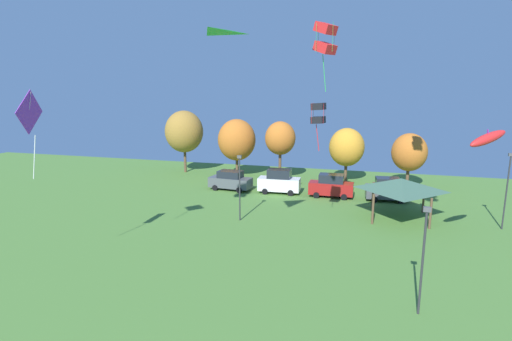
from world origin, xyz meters
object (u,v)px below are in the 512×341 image
at_px(parked_car_leftmost, 230,180).
at_px(light_post_0, 507,187).
at_px(kite_flying_5, 325,38).
at_px(treeline_tree_2, 280,138).
at_px(kite_flying_3, 30,115).
at_px(kite_flying_11, 207,52).
at_px(parked_car_third_from_left, 331,186).
at_px(treeline_tree_4, 409,152).
at_px(kite_flying_2, 488,138).
at_px(light_post_1, 423,254).
at_px(parked_car_rightmost_in_row, 387,190).
at_px(treeline_tree_0, 184,132).
at_px(kite_flying_6, 318,113).
at_px(treeline_tree_3, 347,147).
at_px(park_pavilion, 401,184).
at_px(treeline_tree_1, 237,140).
at_px(light_post_2, 240,184).
at_px(parked_car_second_from_left, 279,182).

height_order(parked_car_leftmost, light_post_0, light_post_0).
relative_size(kite_flying_5, treeline_tree_2, 0.68).
relative_size(kite_flying_3, treeline_tree_2, 0.70).
bearing_deg(treeline_tree_2, light_post_0, -30.59).
relative_size(kite_flying_11, parked_car_third_from_left, 0.64).
bearing_deg(treeline_tree_4, treeline_tree_2, -179.82).
bearing_deg(kite_flying_2, light_post_1, -118.39).
height_order(parked_car_rightmost_in_row, treeline_tree_2, treeline_tree_2).
height_order(parked_car_rightmost_in_row, light_post_0, light_post_0).
bearing_deg(treeline_tree_0, kite_flying_11, -61.00).
relative_size(kite_flying_3, kite_flying_6, 1.44).
xyz_separation_m(kite_flying_2, treeline_tree_4, (-2.70, 20.30, -4.01)).
xyz_separation_m(kite_flying_5, light_post_0, (14.29, 4.74, -11.32)).
xyz_separation_m(kite_flying_3, treeline_tree_2, (8.03, 29.63, -4.46)).
xyz_separation_m(treeline_tree_0, treeline_tree_4, (28.84, -1.36, -1.42)).
bearing_deg(treeline_tree_0, light_post_0, -21.82).
bearing_deg(light_post_0, parked_car_rightmost_in_row, 144.38).
xyz_separation_m(kite_flying_6, parked_car_third_from_left, (0.09, 11.65, -8.25)).
distance_m(light_post_1, treeline_tree_2, 31.26).
bearing_deg(light_post_0, kite_flying_6, -159.61).
height_order(parked_car_leftmost, parked_car_rightmost_in_row, parked_car_rightmost_in_row).
bearing_deg(treeline_tree_0, treeline_tree_3, 0.09).
distance_m(park_pavilion, light_post_1, 16.16).
distance_m(kite_flying_3, treeline_tree_1, 30.87).
bearing_deg(park_pavilion, light_post_2, -161.14).
height_order(kite_flying_6, treeline_tree_4, kite_flying_6).
distance_m(parked_car_leftmost, light_post_1, 28.12).
distance_m(parked_car_second_from_left, treeline_tree_4, 15.42).
distance_m(light_post_0, light_post_2, 21.63).
height_order(kite_flying_5, parked_car_rightmost_in_row, kite_flying_5).
xyz_separation_m(park_pavilion, light_post_2, (-13.35, -4.56, 0.18)).
distance_m(treeline_tree_0, treeline_tree_2, 13.82).
distance_m(kite_flying_5, light_post_1, 17.03).
bearing_deg(treeline_tree_3, kite_flying_11, -103.35).
bearing_deg(kite_flying_5, parked_car_third_from_left, 90.88).
bearing_deg(parked_car_leftmost, treeline_tree_0, 145.70).
bearing_deg(treeline_tree_0, kite_flying_5, -42.01).
height_order(kite_flying_3, light_post_0, kite_flying_3).
xyz_separation_m(treeline_tree_1, treeline_tree_2, (5.96, -0.77, 0.49)).
relative_size(kite_flying_5, treeline_tree_1, 0.67).
bearing_deg(light_post_2, kite_flying_3, -121.95).
bearing_deg(treeline_tree_2, kite_flying_2, -48.70).
xyz_separation_m(park_pavilion, treeline_tree_4, (1.57, 11.98, 1.11)).
height_order(kite_flying_11, treeline_tree_4, kite_flying_11).
height_order(treeline_tree_0, treeline_tree_2, treeline_tree_0).
relative_size(parked_car_leftmost, treeline_tree_2, 0.67).
distance_m(kite_flying_6, treeline_tree_3, 20.24).
bearing_deg(parked_car_rightmost_in_row, treeline_tree_0, 157.58).
bearing_deg(kite_flying_5, treeline_tree_3, 87.49).
bearing_deg(kite_flying_3, park_pavilion, 39.41).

